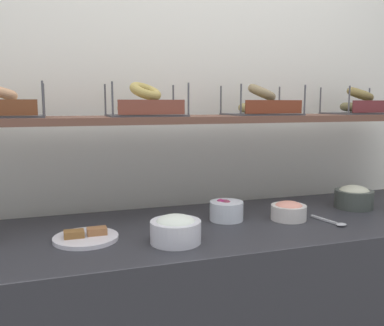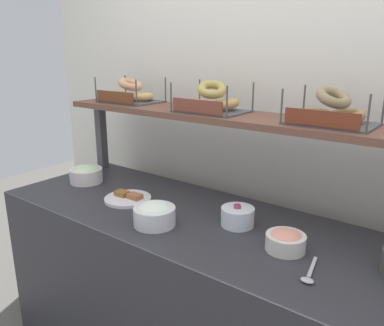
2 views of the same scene
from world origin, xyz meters
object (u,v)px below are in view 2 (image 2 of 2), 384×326
object	(u,v)px
bowl_lox_spread	(286,240)
bagel_basket_everything	(331,113)
bowl_scallion_spread	(86,174)
bowl_beet_salad	(238,216)
bowl_cream_cheese	(154,214)
bagel_basket_plain	(130,94)
bagel_basket_sesame	(211,102)
serving_plate_white	(128,198)
serving_spoon_near_plate	(309,274)

from	to	relation	value
bowl_lox_spread	bagel_basket_everything	xyz separation A→B (m)	(0.02, 0.31, 0.44)
bowl_scallion_spread	bagel_basket_everything	world-z (taller)	bagel_basket_everything
bowl_beet_salad	bowl_lox_spread	xyz separation A→B (m)	(0.25, -0.08, -0.00)
bowl_cream_cheese	bagel_basket_plain	world-z (taller)	bagel_basket_plain
bagel_basket_sesame	serving_plate_white	bearing A→B (deg)	-134.22
bowl_scallion_spread	serving_spoon_near_plate	bearing A→B (deg)	-6.84
serving_spoon_near_plate	bowl_scallion_spread	bearing A→B (deg)	173.16
bowl_scallion_spread	serving_plate_white	world-z (taller)	bowl_scallion_spread
bowl_scallion_spread	bagel_basket_sesame	size ratio (longest dim) A/B	0.56
bowl_cream_cheese	bagel_basket_sesame	world-z (taller)	bagel_basket_sesame
serving_plate_white	bagel_basket_plain	xyz separation A→B (m)	(-0.29, 0.32, 0.46)
bowl_cream_cheese	bowl_beet_salad	world-z (taller)	bowl_cream_cheese
bowl_lox_spread	serving_spoon_near_plate	size ratio (longest dim) A/B	0.85
bowl_lox_spread	bagel_basket_sesame	xyz separation A→B (m)	(-0.54, 0.29, 0.44)
bowl_beet_salad	bagel_basket_everything	distance (m)	0.56
serving_spoon_near_plate	bagel_basket_plain	size ratio (longest dim) A/B	0.52
bagel_basket_plain	bowl_beet_salad	bearing A→B (deg)	-15.34
bowl_scallion_spread	bagel_basket_sesame	bearing A→B (deg)	19.78
bowl_cream_cheese	bagel_basket_sesame	bearing A→B (deg)	91.29
serving_plate_white	bagel_basket_sesame	world-z (taller)	bagel_basket_sesame
bowl_cream_cheese	bagel_basket_plain	distance (m)	0.85
bowl_cream_cheese	bowl_scallion_spread	bearing A→B (deg)	165.30
bowl_beet_salad	bowl_scallion_spread	bearing A→B (deg)	-178.25
serving_plate_white	serving_spoon_near_plate	bearing A→B (deg)	-6.50
bowl_lox_spread	serving_spoon_near_plate	distance (m)	0.18
bagel_basket_everything	serving_plate_white	bearing A→B (deg)	-160.01
bowl_scallion_spread	bowl_lox_spread	bearing A→B (deg)	-2.22
bowl_lox_spread	serving_plate_white	distance (m)	0.83
bowl_lox_spread	bagel_basket_everything	distance (m)	0.53
bagel_basket_plain	bagel_basket_everything	xyz separation A→B (m)	(1.14, -0.01, 0.00)
serving_plate_white	bowl_lox_spread	bearing A→B (deg)	0.36
bowl_beet_salad	serving_plate_white	world-z (taller)	bowl_beet_salad
bowl_cream_cheese	bagel_basket_everything	bearing A→B (deg)	38.25
bagel_basket_plain	bowl_scallion_spread	bearing A→B (deg)	-110.31
bowl_beet_salad	bagel_basket_everything	world-z (taller)	bagel_basket_everything
bowl_cream_cheese	bowl_lox_spread	xyz separation A→B (m)	(0.53, 0.13, -0.01)
serving_plate_white	bowl_beet_salad	bearing A→B (deg)	8.07
bowl_cream_cheese	bagel_basket_everything	xyz separation A→B (m)	(0.56, 0.44, 0.43)
serving_plate_white	bagel_basket_sesame	distance (m)	0.62
bagel_basket_plain	bowl_lox_spread	bearing A→B (deg)	-15.71
bowl_scallion_spread	bagel_basket_plain	bearing A→B (deg)	69.69
bowl_lox_spread	bagel_basket_plain	bearing A→B (deg)	164.29
bowl_cream_cheese	bagel_basket_sesame	xyz separation A→B (m)	(-0.01, 0.42, 0.43)
bagel_basket_sesame	bagel_basket_everything	size ratio (longest dim) A/B	0.97
bowl_cream_cheese	bowl_scallion_spread	xyz separation A→B (m)	(-0.69, 0.18, -0.00)
bowl_beet_salad	serving_plate_white	distance (m)	0.59
serving_spoon_near_plate	bagel_basket_sesame	world-z (taller)	bagel_basket_sesame
serving_spoon_near_plate	bagel_basket_everything	world-z (taller)	bagel_basket_everything
bagel_basket_sesame	bagel_basket_everything	xyz separation A→B (m)	(0.57, 0.01, -0.00)
serving_spoon_near_plate	bagel_basket_sesame	size ratio (longest dim) A/B	0.54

